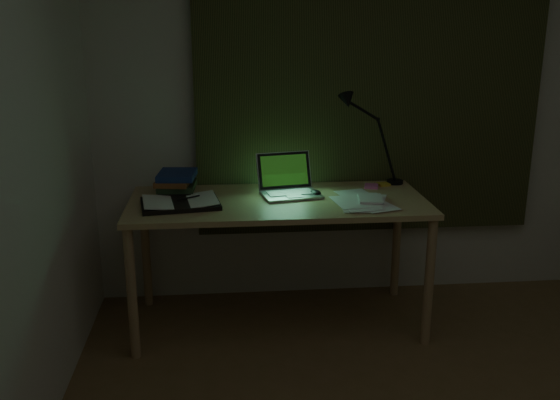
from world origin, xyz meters
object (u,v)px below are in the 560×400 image
Objects in this scene: desk at (278,263)px; open_textbook at (180,203)px; desk_lamp at (397,140)px; book_stack at (176,183)px; loose_papers at (362,199)px; laptop at (291,176)px.

desk is 0.70m from open_textbook.
open_textbook is (-0.56, -0.07, 0.41)m from desk.
open_textbook is at bearing -152.42° from desk_lamp.
desk is at bearing -16.98° from book_stack.
loose_papers is 0.55m from desk_lamp.
desk_lamp is (0.30, 0.37, 0.28)m from loose_papers.
book_stack reaches higher than open_textbook.
desk is at bearing -152.67° from laptop.
laptop is 0.69m from book_stack.
desk_lamp reaches higher than book_stack.
book_stack is at bearing 90.11° from open_textbook.
desk_lamp is at bearing 51.51° from loose_papers.
desk is 6.74× the size of book_stack.
laptop is at bearing -9.69° from book_stack.
loose_papers is at bearing -13.22° from book_stack.
desk_lamp is at bearing 21.25° from desk.
open_textbook is at bearing -178.76° from laptop.
open_textbook is 0.26m from book_stack.
loose_papers is (0.48, -0.07, 0.40)m from desk.
desk_lamp is (1.34, 0.37, 0.27)m from open_textbook.
open_textbook is (-0.64, -0.14, -0.10)m from laptop.
open_textbook reaches higher than loose_papers.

